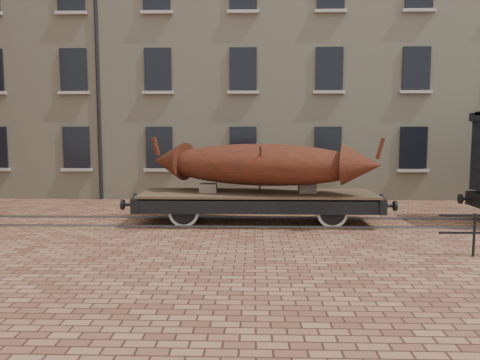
{
  "coord_description": "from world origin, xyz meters",
  "views": [
    {
      "loc": [
        -2.06,
        -14.47,
        2.87
      ],
      "look_at": [
        -2.5,
        0.5,
        1.3
      ],
      "focal_mm": 35.0,
      "sensor_mm": 36.0,
      "label": 1
    }
  ],
  "objects": [
    {
      "name": "ground",
      "position": [
        0.0,
        0.0,
        0.0
      ],
      "size": [
        90.0,
        90.0,
        0.0
      ],
      "primitive_type": "plane",
      "color": "brown"
    },
    {
      "name": "warehouse_cream",
      "position": [
        3.0,
        9.99,
        7.0
      ],
      "size": [
        40.0,
        10.19,
        14.0
      ],
      "color": "#BDB593",
      "rests_on": "ground"
    },
    {
      "name": "iron_boat",
      "position": [
        -1.87,
        -0.0,
        1.84
      ],
      "size": [
        7.3,
        3.63,
        1.73
      ],
      "color": "maroon",
      "rests_on": "flatcar_wagon"
    },
    {
      "name": "flatcar_wagon",
      "position": [
        -1.94,
        -0.0,
        0.77
      ],
      "size": [
        8.18,
        2.22,
        1.23
      ],
      "color": "#4C392E",
      "rests_on": "ground"
    },
    {
      "name": "rail_track",
      "position": [
        0.0,
        0.0,
        0.03
      ],
      "size": [
        30.0,
        1.52,
        0.06
      ],
      "color": "#59595E",
      "rests_on": "ground"
    }
  ]
}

